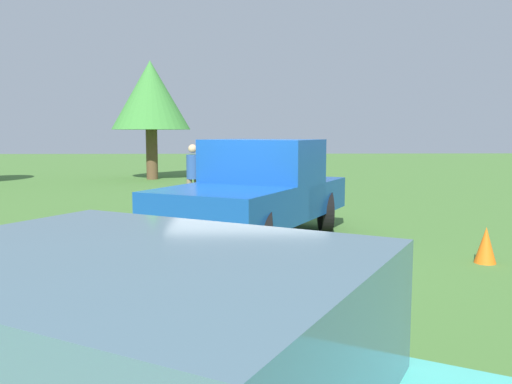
{
  "coord_description": "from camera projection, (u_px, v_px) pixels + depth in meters",
  "views": [
    {
      "loc": [
        -8.96,
        0.11,
        1.96
      ],
      "look_at": [
        0.44,
        -0.18,
        0.9
      ],
      "focal_mm": 37.24,
      "sensor_mm": 36.0,
      "label": 1
    }
  ],
  "objects": [
    {
      "name": "traffic_cone",
      "position": [
        486.0,
        245.0,
        7.97
      ],
      "size": [
        0.32,
        0.32,
        0.55
      ],
      "primitive_type": "cone",
      "color": "orange",
      "rests_on": "ground_plane"
    },
    {
      "name": "person_bystander",
      "position": [
        193.0,
        174.0,
        13.22
      ],
      "size": [
        0.42,
        0.42,
        1.67
      ],
      "rotation": [
        0.0,
        0.0,
        3.56
      ],
      "color": "#7A6B51",
      "rests_on": "ground_plane"
    },
    {
      "name": "tree_back_right",
      "position": [
        151.0,
        96.0,
        21.9
      ],
      "size": [
        3.24,
        3.24,
        4.9
      ],
      "color": "brown",
      "rests_on": "ground_plane"
    },
    {
      "name": "pickup_truck",
      "position": [
        259.0,
        188.0,
        9.56
      ],
      "size": [
        4.81,
        3.8,
        1.83
      ],
      "rotation": [
        0.0,
        0.0,
        2.65
      ],
      "color": "black",
      "rests_on": "ground_plane"
    },
    {
      "name": "ground_plane",
      "position": [
        246.0,
        247.0,
        9.12
      ],
      "size": [
        80.0,
        80.0,
        0.0
      ],
      "primitive_type": "plane",
      "color": "#477533"
    }
  ]
}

